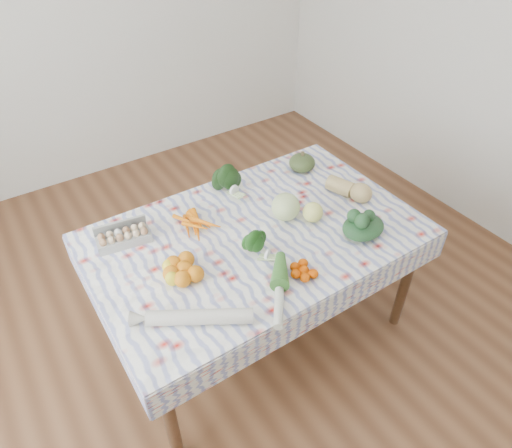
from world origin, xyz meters
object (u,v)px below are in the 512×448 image
object	(u,v)px
egg_carton	(124,238)
kabocha_squash	(302,163)
butternut_squash	(350,188)
dining_table	(256,245)
grapefruit	(313,212)
cabbage	(286,207)

from	to	relation	value
egg_carton	kabocha_squash	xyz separation A→B (m)	(1.14, 0.05, 0.02)
kabocha_squash	butternut_squash	xyz separation A→B (m)	(0.05, -0.36, 0.01)
dining_table	kabocha_squash	distance (m)	0.66
dining_table	grapefruit	xyz separation A→B (m)	(0.30, -0.08, 0.14)
dining_table	butternut_squash	size ratio (longest dim) A/B	6.27
dining_table	grapefruit	bearing A→B (deg)	-14.43
egg_carton	grapefruit	distance (m)	0.96
cabbage	dining_table	bearing A→B (deg)	-175.72
kabocha_squash	cabbage	bearing A→B (deg)	-138.18
cabbage	butternut_squash	bearing A→B (deg)	-5.34
egg_carton	cabbage	bearing A→B (deg)	-10.68
dining_table	egg_carton	xyz separation A→B (m)	(-0.59, 0.29, 0.12)
kabocha_squash	cabbage	xyz separation A→B (m)	(-0.36, -0.32, 0.02)
cabbage	grapefruit	world-z (taller)	cabbage
dining_table	cabbage	bearing A→B (deg)	4.28
egg_carton	cabbage	world-z (taller)	cabbage
egg_carton	grapefruit	world-z (taller)	grapefruit
grapefruit	kabocha_squash	bearing A→B (deg)	58.68
egg_carton	cabbage	size ratio (longest dim) A/B	1.74
egg_carton	cabbage	xyz separation A→B (m)	(0.78, -0.28, 0.04)
butternut_squash	grapefruit	size ratio (longest dim) A/B	2.39
dining_table	butternut_squash	xyz separation A→B (m)	(0.61, -0.02, 0.14)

